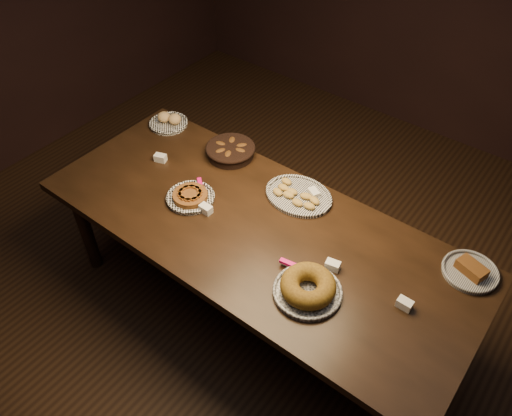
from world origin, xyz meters
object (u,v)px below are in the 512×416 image
Objects in this scene: madeleine_platter at (298,195)px; bundt_cake_plate at (308,287)px; apple_tart_plate at (191,196)px; buffet_table at (255,235)px.

bundt_cake_plate is at bearing -48.27° from madeleine_platter.
bundt_cake_plate reaches higher than apple_tart_plate.
bundt_cake_plate reaches higher than madeleine_platter.
buffet_table is 6.18× the size of madeleine_platter.
apple_tart_plate is 0.79× the size of bundt_cake_plate.
buffet_table is 0.34m from madeleine_platter.
apple_tart_plate is 0.75× the size of madeleine_platter.
madeleine_platter is at bearing 42.84° from apple_tart_plate.
bundt_cake_plate is (0.46, -0.20, 0.12)m from buffet_table.
bundt_cake_plate is (0.41, -0.52, 0.03)m from madeleine_platter.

